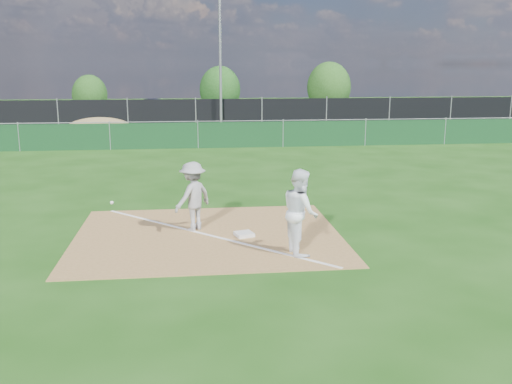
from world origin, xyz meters
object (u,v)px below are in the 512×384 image
at_px(car_left, 119,110).
at_px(tree_right, 329,87).
at_px(tree_left, 90,95).
at_px(tree_mid, 220,90).
at_px(light_pole, 220,61).
at_px(play_at_first, 193,196).
at_px(first_base, 244,234).
at_px(car_mid, 161,110).
at_px(runner, 300,212).
at_px(car_right, 290,112).

bearing_deg(car_left, tree_right, -62.71).
xyz_separation_m(tree_left, tree_mid, (9.78, 0.22, 0.33)).
bearing_deg(light_pole, play_at_first, -94.92).
bearing_deg(first_base, car_mid, 96.45).
height_order(runner, tree_right, tree_right).
relative_size(first_base, car_mid, 0.09).
height_order(car_left, car_mid, car_left).
distance_m(light_pole, tree_mid, 10.58).
height_order(tree_left, tree_mid, tree_mid).
distance_m(play_at_first, car_left, 27.41).
height_order(car_left, car_right, car_left).
xyz_separation_m(runner, car_left, (-7.02, 28.86, -0.13)).
relative_size(car_mid, tree_left, 1.47).
height_order(first_base, runner, runner).
distance_m(runner, car_left, 29.70).
distance_m(tree_mid, tree_right, 8.49).
height_order(car_left, tree_right, tree_right).
bearing_deg(car_mid, light_pole, -166.58).
xyz_separation_m(light_pole, car_right, (5.02, 4.78, -3.37)).
distance_m(car_left, car_right, 11.73).
xyz_separation_m(car_left, tree_left, (-2.60, 4.40, 0.83)).
distance_m(car_right, tree_right, 6.70).
relative_size(light_pole, runner, 4.52).
xyz_separation_m(play_at_first, tree_mid, (2.33, 31.59, 1.08)).
bearing_deg(light_pole, car_left, 139.26).
height_order(runner, tree_left, tree_left).
distance_m(play_at_first, tree_mid, 31.69).
bearing_deg(tree_left, car_left, -59.42).
xyz_separation_m(car_left, tree_mid, (7.18, 4.61, 1.15)).
distance_m(tree_left, tree_right, 18.26).
distance_m(car_mid, tree_mid, 6.44).
distance_m(first_base, car_left, 28.25).
xyz_separation_m(first_base, tree_left, (-8.58, 32.00, 1.52)).
bearing_deg(tree_left, first_base, -74.99).
relative_size(runner, tree_left, 0.57).
bearing_deg(tree_mid, light_pole, -92.79).
bearing_deg(tree_right, runner, -104.62).
bearing_deg(light_pole, tree_left, 132.42).
height_order(play_at_first, runner, runner).
distance_m(light_pole, first_base, 22.22).
distance_m(tree_left, tree_mid, 9.79).
relative_size(car_mid, tree_right, 1.13).
height_order(car_mid, tree_mid, tree_mid).
bearing_deg(tree_right, car_left, -164.87).
xyz_separation_m(first_base, car_left, (-5.98, 27.60, 0.70)).
relative_size(first_base, car_right, 0.09).
bearing_deg(light_pole, car_mid, 123.63).
height_order(play_at_first, car_left, play_at_first).
height_order(play_at_first, tree_right, tree_right).
relative_size(runner, car_mid, 0.39).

